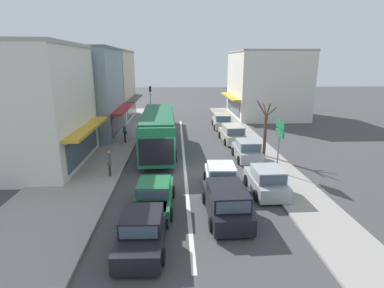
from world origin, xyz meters
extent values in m
plane|color=#3F3F42|center=(0.00, 0.00, 0.00)|extent=(140.00, 140.00, 0.00)
cube|color=silver|center=(0.00, 4.00, 0.00)|extent=(0.20, 28.00, 0.01)
cube|color=gray|center=(-6.80, 6.00, 0.07)|extent=(5.20, 44.00, 0.14)
cube|color=gray|center=(6.20, 6.00, 0.06)|extent=(2.80, 44.00, 0.12)
cube|color=silver|center=(-10.20, 2.03, 4.07)|extent=(6.06, 8.47, 8.14)
cube|color=gold|center=(-6.72, 2.03, 2.70)|extent=(1.10, 7.79, 0.20)
cube|color=#425160|center=(-7.14, 2.03, 1.40)|extent=(0.06, 6.78, 1.80)
cube|color=#A19D92|center=(-10.20, 2.03, 8.26)|extent=(6.22, 8.47, 0.24)
cube|color=#84939E|center=(-10.20, 10.64, 4.12)|extent=(7.91, 8.03, 8.24)
cube|color=maroon|center=(-5.80, 10.64, 2.70)|extent=(1.10, 7.38, 0.20)
cube|color=#425160|center=(-6.22, 10.64, 1.40)|extent=(0.06, 6.42, 1.80)
cube|color=slate|center=(-10.20, 10.64, 8.36)|extent=(8.07, 8.03, 0.24)
cube|color=beige|center=(-10.20, 19.60, 4.14)|extent=(7.98, 9.31, 8.27)
cube|color=#4C4742|center=(-5.76, 19.60, 2.70)|extent=(1.10, 8.56, 0.20)
cube|color=#425160|center=(-6.18, 19.60, 1.40)|extent=(0.06, 7.45, 1.80)
cube|color=gray|center=(-10.20, 19.60, 8.39)|extent=(8.14, 9.31, 0.24)
cube|color=silver|center=(11.50, 21.12, 4.16)|extent=(8.65, 10.52, 8.32)
cube|color=gold|center=(6.72, 21.12, 2.70)|extent=(1.10, 9.68, 0.20)
cube|color=#425160|center=(7.14, 21.12, 1.40)|extent=(0.06, 8.42, 1.80)
cube|color=#A19D92|center=(11.50, 21.12, 8.44)|extent=(8.81, 10.52, 0.24)
cube|color=#237A4C|center=(-2.02, 5.13, 1.76)|extent=(2.82, 10.87, 2.70)
cube|color=#425160|center=(-2.02, 5.13, 2.16)|extent=(2.84, 10.44, 0.90)
cube|color=black|center=(-1.86, -0.29, 1.56)|extent=(2.25, 0.13, 1.76)
cube|color=#1A5B39|center=(-2.02, 5.13, 3.17)|extent=(2.67, 10.00, 0.12)
cylinder|color=black|center=(-3.37, 8.44, 0.48)|extent=(0.29, 0.97, 0.96)
cylinder|color=black|center=(-0.87, 8.52, 0.48)|extent=(0.29, 0.97, 0.96)
cylinder|color=black|center=(-3.18, 2.13, 0.48)|extent=(0.29, 0.97, 0.96)
cylinder|color=black|center=(-0.68, 2.20, 0.48)|extent=(0.29, 0.97, 0.96)
cube|color=silver|center=(1.97, -2.67, 0.52)|extent=(1.79, 3.77, 0.76)
cube|color=silver|center=(1.95, -2.97, 1.22)|extent=(1.60, 1.96, 0.64)
cube|color=#425160|center=(1.99, -2.00, 1.22)|extent=(1.40, 0.12, 0.54)
cube|color=#425160|center=(1.91, -3.94, 1.22)|extent=(1.37, 0.12, 0.51)
cylinder|color=black|center=(1.19, -1.52, 0.31)|extent=(0.21, 0.63, 0.62)
cylinder|color=black|center=(2.83, -1.59, 0.31)|extent=(0.21, 0.63, 0.62)
cylinder|color=black|center=(1.10, -3.74, 0.31)|extent=(0.21, 0.63, 0.62)
cylinder|color=black|center=(2.74, -3.81, 0.31)|extent=(0.21, 0.63, 0.62)
cube|color=#1E6638|center=(-1.69, -4.89, 0.51)|extent=(1.87, 4.26, 0.72)
cube|color=#1E6638|center=(-1.70, -4.99, 1.17)|extent=(1.63, 1.86, 0.60)
cube|color=#425160|center=(-1.66, -4.07, 1.17)|extent=(1.44, 0.11, 0.51)
cube|color=#425160|center=(-1.73, -5.91, 1.17)|extent=(1.41, 0.11, 0.48)
cylinder|color=black|center=(-2.50, -3.60, 0.31)|extent=(0.20, 0.63, 0.62)
cylinder|color=black|center=(-0.79, -3.66, 0.31)|extent=(0.20, 0.63, 0.62)
cylinder|color=black|center=(-2.60, -6.12, 0.31)|extent=(0.20, 0.63, 0.62)
cylinder|color=black|center=(-0.88, -6.18, 0.31)|extent=(0.20, 0.63, 0.62)
cube|color=black|center=(1.76, -5.79, 0.52)|extent=(1.87, 4.54, 0.76)
cube|color=black|center=(1.77, -6.14, 1.24)|extent=(1.70, 2.64, 0.68)
cube|color=#425160|center=(1.73, -4.82, 1.24)|extent=(1.51, 0.10, 0.58)
cube|color=#425160|center=(1.80, -7.46, 1.24)|extent=(1.48, 0.10, 0.54)
cylinder|color=black|center=(0.84, -4.47, 0.31)|extent=(0.20, 0.62, 0.62)
cylinder|color=black|center=(2.60, -4.42, 0.31)|extent=(0.20, 0.62, 0.62)
cylinder|color=black|center=(0.91, -7.17, 0.31)|extent=(0.20, 0.62, 0.62)
cylinder|color=black|center=(2.67, -7.12, 0.31)|extent=(0.20, 0.62, 0.62)
cube|color=black|center=(-1.95, -8.04, 0.51)|extent=(1.85, 4.25, 0.72)
cube|color=black|center=(-1.95, -8.14, 1.17)|extent=(1.61, 1.85, 0.60)
cube|color=#425160|center=(-1.93, -7.22, 1.17)|extent=(1.44, 0.10, 0.51)
cube|color=#425160|center=(-1.98, -9.06, 1.17)|extent=(1.41, 0.10, 0.48)
cylinder|color=black|center=(-2.77, -6.76, 0.31)|extent=(0.20, 0.63, 0.62)
cylinder|color=black|center=(-1.05, -6.81, 0.31)|extent=(0.20, 0.63, 0.62)
cylinder|color=black|center=(-2.85, -9.28, 0.31)|extent=(0.20, 0.63, 0.62)
cylinder|color=black|center=(-1.13, -9.33, 0.31)|extent=(0.20, 0.63, 0.62)
cube|color=#9EA3A8|center=(4.43, -3.31, 0.52)|extent=(1.69, 3.72, 0.76)
cube|color=#9EA3A8|center=(4.43, -3.61, 1.22)|extent=(1.55, 1.92, 0.64)
cube|color=#425160|center=(4.42, -2.64, 1.22)|extent=(1.40, 0.08, 0.54)
cube|color=#425160|center=(4.44, -4.58, 1.22)|extent=(1.37, 0.08, 0.51)
cylinder|color=black|center=(3.59, -2.22, 0.31)|extent=(0.19, 0.62, 0.62)
cylinder|color=black|center=(5.23, -2.19, 0.31)|extent=(0.19, 0.62, 0.62)
cylinder|color=black|center=(3.62, -4.44, 0.31)|extent=(0.19, 0.62, 0.62)
cylinder|color=black|center=(5.26, -4.41, 0.31)|extent=(0.19, 0.62, 0.62)
cube|color=#9EA3A8|center=(4.74, 2.62, 0.52)|extent=(1.65, 3.70, 0.76)
cube|color=#9EA3A8|center=(4.74, 2.32, 1.22)|extent=(1.52, 1.90, 0.64)
cube|color=#425160|center=(4.74, 3.29, 1.22)|extent=(1.40, 0.06, 0.54)
cube|color=#425160|center=(4.74, 1.35, 1.22)|extent=(1.37, 0.06, 0.51)
cylinder|color=black|center=(3.92, 3.73, 0.31)|extent=(0.18, 0.62, 0.62)
cylinder|color=black|center=(5.56, 3.73, 0.31)|extent=(0.18, 0.62, 0.62)
cylinder|color=black|center=(3.92, 1.51, 0.31)|extent=(0.18, 0.62, 0.62)
cylinder|color=black|center=(5.56, 1.51, 0.31)|extent=(0.18, 0.62, 0.62)
cube|color=#B7B29E|center=(4.59, 7.98, 0.52)|extent=(1.93, 4.56, 0.76)
cube|color=#B7B29E|center=(4.60, 7.63, 1.24)|extent=(1.74, 2.66, 0.68)
cube|color=#425160|center=(4.55, 8.95, 1.24)|extent=(1.51, 0.12, 0.58)
cube|color=#425160|center=(4.65, 6.31, 1.24)|extent=(1.48, 0.12, 0.54)
cylinder|color=black|center=(3.66, 9.29, 0.31)|extent=(0.20, 0.63, 0.62)
cylinder|color=black|center=(5.41, 9.36, 0.31)|extent=(0.20, 0.63, 0.62)
cylinder|color=black|center=(3.76, 6.60, 0.31)|extent=(0.20, 0.63, 0.62)
cylinder|color=black|center=(5.52, 6.66, 0.31)|extent=(0.20, 0.63, 0.62)
cube|color=#B7B29E|center=(4.56, 14.18, 0.52)|extent=(1.93, 4.56, 0.76)
cube|color=#B7B29E|center=(4.55, 13.83, 1.24)|extent=(1.74, 2.66, 0.68)
cube|color=#425160|center=(4.59, 15.15, 1.24)|extent=(1.51, 0.12, 0.58)
cube|color=#425160|center=(4.50, 12.51, 1.24)|extent=(1.48, 0.11, 0.54)
cylinder|color=black|center=(3.73, 15.56, 0.31)|extent=(0.20, 0.63, 0.62)
cylinder|color=black|center=(5.49, 15.49, 0.31)|extent=(0.20, 0.63, 0.62)
cylinder|color=black|center=(3.63, 12.86, 0.31)|extent=(0.20, 0.63, 0.62)
cylinder|color=black|center=(5.39, 12.80, 0.31)|extent=(0.20, 0.63, 0.62)
cylinder|color=gray|center=(-3.79, 19.70, 2.10)|extent=(0.12, 0.12, 4.20)
cube|color=black|center=(-3.79, 19.70, 3.85)|extent=(0.24, 0.24, 0.68)
sphere|color=black|center=(-3.65, 19.70, 4.08)|extent=(0.13, 0.13, 0.13)
sphere|color=orange|center=(-3.65, 19.70, 3.86)|extent=(0.13, 0.13, 0.13)
sphere|color=black|center=(-3.65, 19.70, 3.64)|extent=(0.13, 0.13, 0.13)
cylinder|color=gray|center=(6.04, -0.47, 1.80)|extent=(0.10, 0.10, 3.60)
cube|color=#19753D|center=(6.04, -0.49, 3.30)|extent=(0.08, 1.40, 0.44)
cube|color=white|center=(6.08, -0.49, 3.30)|extent=(0.01, 1.10, 0.10)
cube|color=#19753D|center=(6.04, -0.49, 2.75)|extent=(0.08, 1.40, 0.44)
cube|color=white|center=(6.08, -0.49, 2.75)|extent=(0.01, 1.10, 0.10)
cylinder|color=brown|center=(6.20, 3.09, 1.60)|extent=(0.24, 0.24, 3.19)
cylinder|color=brown|center=(6.20, 3.58, 3.63)|extent=(0.10, 1.05, 0.96)
cylinder|color=brown|center=(6.57, 3.09, 3.54)|extent=(0.80, 0.10, 0.77)
cylinder|color=brown|center=(6.20, 2.70, 3.71)|extent=(0.10, 0.85, 1.10)
cylinder|color=brown|center=(5.83, 3.09, 3.79)|extent=(0.84, 0.10, 1.24)
cylinder|color=#232838|center=(-5.21, 7.73, 0.56)|extent=(0.14, 0.14, 0.84)
cylinder|color=#232838|center=(-5.15, 7.56, 0.56)|extent=(0.14, 0.14, 0.84)
cube|color=#3351A8|center=(-5.18, 7.65, 1.26)|extent=(0.32, 0.41, 0.56)
sphere|color=tan|center=(-5.18, 7.65, 1.66)|extent=(0.22, 0.22, 0.22)
cylinder|color=#3351A8|center=(-5.26, 7.87, 1.26)|extent=(0.09, 0.09, 0.54)
cylinder|color=#3351A8|center=(-5.10, 7.42, 1.26)|extent=(0.09, 0.09, 0.54)
cube|color=black|center=(-5.06, 7.36, 1.08)|extent=(0.26, 0.17, 0.22)
cylinder|color=#333338|center=(-4.83, -0.51, 0.56)|extent=(0.14, 0.14, 0.84)
cylinder|color=#333338|center=(-4.80, -0.69, 0.56)|extent=(0.14, 0.14, 0.84)
cube|color=slate|center=(-4.81, -0.60, 1.26)|extent=(0.28, 0.39, 0.56)
sphere|color=#9E7051|center=(-4.81, -0.60, 1.66)|extent=(0.22, 0.22, 0.22)
cylinder|color=slate|center=(-4.85, -0.37, 1.26)|extent=(0.09, 0.09, 0.54)
cylinder|color=slate|center=(-4.77, -0.84, 1.26)|extent=(0.09, 0.09, 0.54)
cube|color=brown|center=(-4.74, -0.91, 1.08)|extent=(0.25, 0.14, 0.22)
camera|label=1|loc=(-0.56, -18.75, 7.14)|focal=28.00mm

